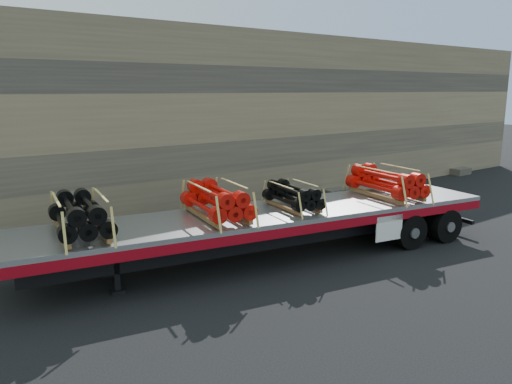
% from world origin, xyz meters
% --- Properties ---
extents(ground, '(120.00, 120.00, 0.00)m').
position_xyz_m(ground, '(0.00, 0.00, 0.00)').
color(ground, black).
rests_on(ground, ground).
extents(rock_wall, '(44.00, 3.00, 7.00)m').
position_xyz_m(rock_wall, '(0.00, 6.50, 3.50)').
color(rock_wall, '#7A6B54').
rests_on(rock_wall, ground).
extents(trailer, '(14.06, 4.97, 1.38)m').
position_xyz_m(trailer, '(-0.48, -0.08, 0.69)').
color(trailer, '#A6A9AE').
rests_on(trailer, ground).
extents(bundle_front, '(1.62, 2.61, 0.87)m').
position_xyz_m(bundle_front, '(-5.52, 0.79, 1.81)').
color(bundle_front, black).
rests_on(bundle_front, trailer).
extents(bundle_midfront, '(1.61, 2.60, 0.86)m').
position_xyz_m(bundle_midfront, '(-2.11, 0.20, 1.81)').
color(bundle_midfront, red).
rests_on(bundle_midfront, trailer).
extents(bundle_midrear, '(1.29, 2.08, 0.69)m').
position_xyz_m(bundle_midrear, '(0.21, -0.20, 1.73)').
color(bundle_midrear, black).
rests_on(bundle_midrear, trailer).
extents(bundle_rear, '(1.67, 2.70, 0.89)m').
position_xyz_m(bundle_rear, '(3.60, -0.79, 1.83)').
color(bundle_rear, red).
rests_on(bundle_rear, trailer).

